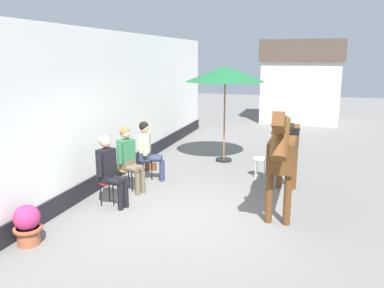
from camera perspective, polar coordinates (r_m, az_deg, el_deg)
The scene contains 11 objects.
ground_plane at distance 10.03m, azimuth 5.22°, elevation -3.84°, with size 40.00×40.00×0.00m, color slate.
pub_facade_wall at distance 9.20m, azimuth -12.37°, elevation 4.22°, with size 0.34×14.00×3.40m.
distant_cottage at distance 18.00m, azimuth 15.51°, elevation 8.91°, with size 3.40×2.60×3.50m.
seated_visitor_near at distance 7.65m, azimuth -11.95°, elevation -3.28°, with size 0.61×0.48×1.39m.
seated_visitor_middle at distance 8.41m, azimuth -9.20°, elevation -1.72°, with size 0.61×0.49×1.39m.
seated_visitor_far at distance 9.10m, azimuth -6.40°, elevation -0.53°, with size 0.61×0.48×1.39m.
saddled_horse_center at distance 7.57m, azimuth 13.25°, elevation -0.54°, with size 0.50×3.00×2.06m.
flower_planter_near at distance 6.62m, azimuth -22.79°, elevation -10.67°, with size 0.43×0.43×0.64m.
cafe_parasol at distance 10.56m, azimuth 4.84°, elevation 10.02°, with size 2.10×2.10×2.58m.
spare_stool_white at distance 9.52m, azimuth 9.74°, elevation -2.38°, with size 0.32×0.32×0.46m.
satchel_bag at distance 10.06m, azimuth -6.01°, elevation -3.22°, with size 0.28×0.12×0.20m, color brown.
Camera 1 is at (1.94, -6.42, 2.85)m, focal length 36.73 mm.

